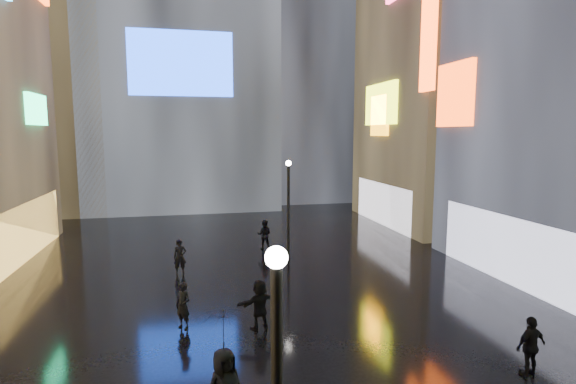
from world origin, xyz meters
name	(u,v)px	position (x,y,z in m)	size (l,w,h in m)	color
ground	(251,277)	(0.00, 20.00, 0.00)	(140.00, 140.00, 0.00)	black
building_right_far	(451,29)	(15.98, 30.00, 13.98)	(10.28, 12.00, 28.00)	black
tower_flank_right	(302,30)	(9.00, 46.00, 17.00)	(12.00, 12.00, 34.00)	black
tower_flank_left	(46,56)	(-14.00, 42.00, 13.00)	(10.00, 10.00, 26.00)	black
lamp_far	(288,203)	(2.44, 22.86, 2.94)	(0.30, 0.30, 5.20)	black
pedestrian_3	(531,346)	(6.34, 9.91, 0.84)	(0.98, 0.41, 1.67)	black
pedestrian_5	(260,304)	(-0.44, 14.48, 0.85)	(1.57, 0.50, 1.70)	black
pedestrian_6	(180,257)	(-3.18, 21.16, 0.82)	(0.60, 0.39, 1.65)	black
pedestrian_7	(264,235)	(1.47, 24.84, 0.85)	(0.82, 0.64, 1.69)	black
umbrella_2	(223,329)	(-2.02, 9.41, 2.37)	(1.03, 1.05, 0.94)	black
pedestrian_8	(183,306)	(-2.97, 15.04, 0.80)	(0.58, 0.38, 1.60)	black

